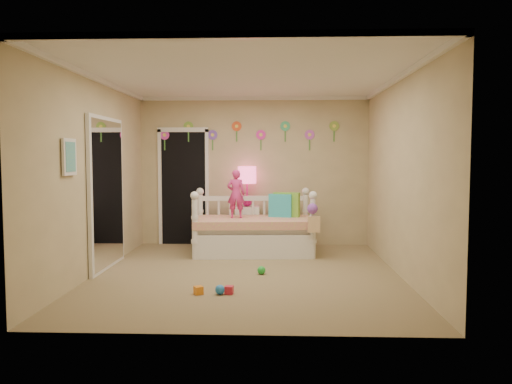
{
  "coord_description": "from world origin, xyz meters",
  "views": [
    {
      "loc": [
        0.37,
        -6.43,
        1.54
      ],
      "look_at": [
        0.1,
        0.6,
        1.05
      ],
      "focal_mm": 34.63,
      "sensor_mm": 36.0,
      "label": 1
    }
  ],
  "objects_px": {
    "nightstand": "(247,226)",
    "table_lamp": "(247,180)",
    "daybed": "(253,222)",
    "child": "(236,194)"
  },
  "relations": [
    {
      "from": "daybed",
      "to": "table_lamp",
      "type": "distance_m",
      "value": 0.92
    },
    {
      "from": "nightstand",
      "to": "child",
      "type": "bearing_deg",
      "value": -105.67
    },
    {
      "from": "daybed",
      "to": "table_lamp",
      "type": "xyz_separation_m",
      "value": [
        -0.14,
        0.64,
        0.64
      ]
    },
    {
      "from": "daybed",
      "to": "nightstand",
      "type": "height_order",
      "value": "daybed"
    },
    {
      "from": "child",
      "to": "daybed",
      "type": "bearing_deg",
      "value": -177.16
    },
    {
      "from": "nightstand",
      "to": "table_lamp",
      "type": "relative_size",
      "value": 1.01
    },
    {
      "from": "daybed",
      "to": "table_lamp",
      "type": "bearing_deg",
      "value": 98.73
    },
    {
      "from": "child",
      "to": "table_lamp",
      "type": "relative_size",
      "value": 1.12
    },
    {
      "from": "daybed",
      "to": "table_lamp",
      "type": "height_order",
      "value": "table_lamp"
    },
    {
      "from": "daybed",
      "to": "child",
      "type": "xyz_separation_m",
      "value": [
        -0.28,
        -0.02,
        0.45
      ]
    }
  ]
}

